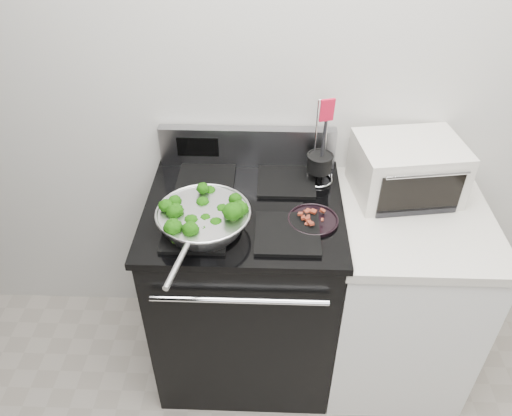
{
  "coord_description": "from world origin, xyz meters",
  "views": [
    {
      "loc": [
        -0.2,
        -0.15,
        2.16
      ],
      "look_at": [
        -0.25,
        1.36,
        0.98
      ],
      "focal_mm": 35.0,
      "sensor_mm": 36.0,
      "label": 1
    }
  ],
  "objects_px": {
    "utensil_holder": "(319,167)",
    "toaster_oven": "(407,169)",
    "gas_range": "(245,285)",
    "bacon_plate": "(313,218)",
    "skillet": "(203,218)"
  },
  "relations": [
    {
      "from": "skillet",
      "to": "bacon_plate",
      "type": "distance_m",
      "value": 0.42
    },
    {
      "from": "skillet",
      "to": "toaster_oven",
      "type": "height_order",
      "value": "toaster_oven"
    },
    {
      "from": "utensil_holder",
      "to": "gas_range",
      "type": "bearing_deg",
      "value": -166.16
    },
    {
      "from": "skillet",
      "to": "bacon_plate",
      "type": "bearing_deg",
      "value": 19.67
    },
    {
      "from": "bacon_plate",
      "to": "toaster_oven",
      "type": "height_order",
      "value": "toaster_oven"
    },
    {
      "from": "gas_range",
      "to": "toaster_oven",
      "type": "distance_m",
      "value": 0.87
    },
    {
      "from": "bacon_plate",
      "to": "utensil_holder",
      "type": "relative_size",
      "value": 0.51
    },
    {
      "from": "gas_range",
      "to": "toaster_oven",
      "type": "relative_size",
      "value": 2.49
    },
    {
      "from": "toaster_oven",
      "to": "utensil_holder",
      "type": "bearing_deg",
      "value": 166.06
    },
    {
      "from": "bacon_plate",
      "to": "utensil_holder",
      "type": "height_order",
      "value": "utensil_holder"
    },
    {
      "from": "utensil_holder",
      "to": "toaster_oven",
      "type": "xyz_separation_m",
      "value": [
        0.35,
        -0.03,
        0.02
      ]
    },
    {
      "from": "gas_range",
      "to": "bacon_plate",
      "type": "height_order",
      "value": "gas_range"
    },
    {
      "from": "gas_range",
      "to": "bacon_plate",
      "type": "xyz_separation_m",
      "value": [
        0.27,
        -0.09,
        0.48
      ]
    },
    {
      "from": "gas_range",
      "to": "toaster_oven",
      "type": "height_order",
      "value": "toaster_oven"
    },
    {
      "from": "gas_range",
      "to": "skillet",
      "type": "relative_size",
      "value": 2.04
    }
  ]
}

